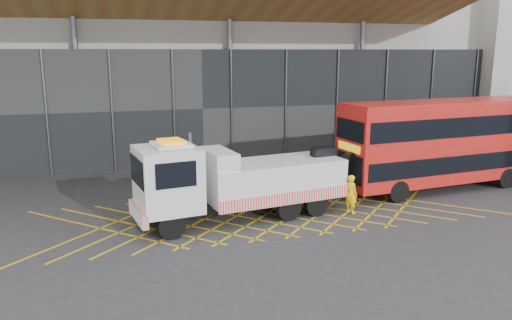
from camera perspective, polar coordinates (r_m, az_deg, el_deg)
name	(u,v)px	position (r m, az deg, el deg)	size (l,w,h in m)	color
ground_plane	(205,219)	(24.23, -5.90, -6.71)	(120.00, 120.00, 0.00)	#29292C
road_markings	(268,213)	(24.94, 1.40, -6.07)	(23.16, 7.16, 0.01)	gold
construction_building	(185,37)	(41.39, -8.13, 13.75)	(55.00, 23.97, 18.00)	gray
recovery_truck	(236,181)	(23.50, -2.33, -2.36)	(12.00, 4.35, 4.16)	black
bus_towed	(443,141)	(30.58, 20.63, 2.09)	(12.86, 4.21, 5.14)	#AD140F
worker	(351,194)	(25.14, 10.82, -3.83)	(0.71, 0.46, 1.94)	yellow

